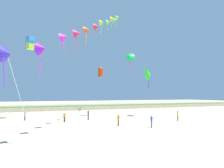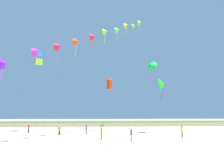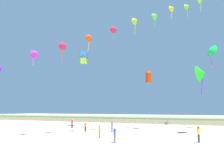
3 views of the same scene
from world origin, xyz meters
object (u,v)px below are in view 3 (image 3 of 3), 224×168
object	(u,v)px
large_kite_high_solo	(149,78)
large_kite_outer_drift	(202,74)
person_far_right	(100,130)
person_far_center	(115,134)
large_kite_low_lead	(211,50)
large_kite_mid_trail	(84,57)
person_near_right	(112,126)
person_near_left	(85,126)
person_far_left	(199,133)
person_mid_center	(72,123)

from	to	relation	value
large_kite_high_solo	large_kite_outer_drift	xyz separation A→B (m)	(8.59, -4.02, -0.39)
person_far_right	person_far_center	distance (m)	4.30
large_kite_low_lead	large_kite_mid_trail	distance (m)	22.93
large_kite_outer_drift	large_kite_mid_trail	bearing A→B (deg)	168.31
large_kite_outer_drift	person_near_right	bearing A→B (deg)	-172.74
person_near_left	person_far_left	bearing A→B (deg)	-17.84
person_far_left	large_kite_outer_drift	bearing A→B (deg)	90.52
large_kite_outer_drift	person_near_left	bearing A→B (deg)	-170.94
person_far_center	large_kite_outer_drift	world-z (taller)	large_kite_outer_drift
person_mid_center	person_far_left	size ratio (longest dim) A/B	0.95
person_far_right	large_kite_low_lead	bearing A→B (deg)	58.11
person_near_left	large_kite_low_lead	xyz separation A→B (m)	(17.47, 12.09, 12.51)
person_near_right	person_far_center	size ratio (longest dim) A/B	1.03
person_far_left	large_kite_mid_trail	xyz separation A→B (m)	(-21.58, 12.46, 12.30)
large_kite_mid_trail	large_kite_high_solo	bearing A→B (deg)	-1.91
person_far_center	large_kite_mid_trail	world-z (taller)	large_kite_mid_trail
large_kite_low_lead	large_kite_high_solo	distance (m)	11.94
large_kite_high_solo	large_kite_mid_trail	bearing A→B (deg)	178.09
person_far_right	large_kite_low_lead	world-z (taller)	large_kite_low_lead
person_near_right	person_far_right	world-z (taller)	person_near_right
person_near_left	large_kite_high_solo	size ratio (longest dim) A/B	0.61
person_near_right	person_mid_center	xyz separation A→B (m)	(-9.49, 3.41, -0.03)
person_far_left	large_kite_mid_trail	distance (m)	27.79
large_kite_low_lead	large_kite_outer_drift	world-z (taller)	large_kite_low_lead
person_far_center	large_kite_low_lead	size ratio (longest dim) A/B	0.38
person_mid_center	large_kite_high_solo	xyz separation A→B (m)	(13.54, 2.22, 7.61)
large_kite_low_lead	person_near_right	bearing A→B (deg)	-140.70
person_far_right	large_kite_mid_trail	world-z (taller)	large_kite_mid_trail
person_far_left	large_kite_high_solo	size ratio (longest dim) A/B	0.67
person_near_left	person_far_right	distance (m)	8.77
person_near_left	large_kite_mid_trail	size ratio (longest dim) A/B	0.67
person_near_right	person_far_left	bearing A→B (deg)	-26.73
person_far_right	large_kite_low_lead	xyz separation A→B (m)	(11.56, 18.57, 12.45)
person_far_left	large_kite_outer_drift	size ratio (longest dim) A/B	0.40
person_mid_center	person_far_center	world-z (taller)	person_far_center
person_far_right	large_kite_mid_trail	bearing A→B (deg)	128.56
person_far_left	large_kite_low_lead	size ratio (longest dim) A/B	0.40
large_kite_mid_trail	large_kite_outer_drift	world-z (taller)	large_kite_mid_trail
person_far_left	large_kite_mid_trail	size ratio (longest dim) A/B	0.73
person_near_left	large_kite_high_solo	bearing A→B (deg)	39.75
person_near_right	person_far_left	distance (m)	14.23
person_far_right	large_kite_outer_drift	size ratio (longest dim) A/B	0.38
large_kite_mid_trail	person_far_right	bearing A→B (deg)	-51.44
person_mid_center	person_far_right	bearing A→B (deg)	-43.68
large_kite_outer_drift	large_kite_low_lead	bearing A→B (deg)	84.73
person_near_right	person_far_center	distance (m)	11.58
person_mid_center	person_far_center	size ratio (longest dim) A/B	1.00
person_far_center	person_far_left	bearing A→B (deg)	27.71
person_mid_center	large_kite_low_lead	world-z (taller)	large_kite_low_lead
person_mid_center	large_kite_high_solo	size ratio (longest dim) A/B	0.63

